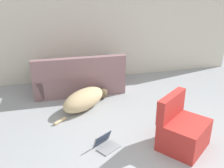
% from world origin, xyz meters
% --- Properties ---
extents(ground_plane, '(20.00, 20.00, 0.00)m').
position_xyz_m(ground_plane, '(0.00, 0.00, 0.00)').
color(ground_plane, '#999EA3').
extents(wall_back, '(6.67, 0.06, 2.44)m').
position_xyz_m(wall_back, '(0.00, 3.52, 1.22)').
color(wall_back, beige).
rests_on(wall_back, ground_plane).
extents(couch, '(1.93, 0.95, 0.86)m').
position_xyz_m(couch, '(-0.89, 2.80, 0.27)').
color(couch, gray).
rests_on(couch, ground_plane).
extents(dog, '(1.19, 1.04, 0.38)m').
position_xyz_m(dog, '(-0.88, 1.91, 0.19)').
color(dog, tan).
rests_on(dog, ground_plane).
extents(cat, '(0.36, 0.54, 0.16)m').
position_xyz_m(cat, '(0.78, 1.58, 0.08)').
color(cat, '#473323').
rests_on(cat, ground_plane).
extents(laptop_open, '(0.42, 0.40, 0.21)m').
position_xyz_m(laptop_open, '(-0.78, 0.62, 0.07)').
color(laptop_open, gray).
rests_on(laptop_open, ground_plane).
extents(side_chair, '(0.88, 0.87, 0.78)m').
position_xyz_m(side_chair, '(0.30, 0.35, 0.27)').
color(side_chair, '#B72D28').
rests_on(side_chair, ground_plane).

